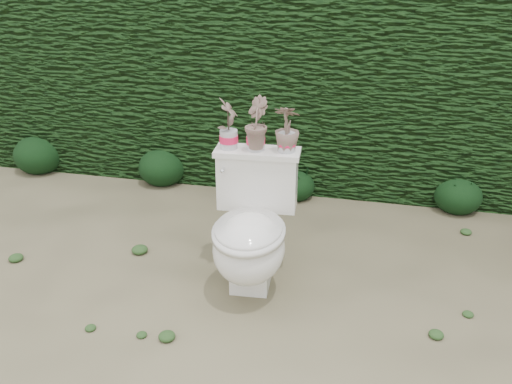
% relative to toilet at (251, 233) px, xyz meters
% --- Properties ---
extents(ground, '(60.00, 60.00, 0.00)m').
position_rel_toilet_xyz_m(ground, '(0.06, 0.21, -0.36)').
color(ground, gray).
rests_on(ground, ground).
extents(hedge, '(8.00, 1.00, 1.60)m').
position_rel_toilet_xyz_m(hedge, '(0.06, 1.81, 0.44)').
color(hedge, '#1D4416').
rests_on(hedge, ground).
extents(toilet, '(0.51, 0.71, 0.78)m').
position_rel_toilet_xyz_m(toilet, '(0.00, 0.00, 0.00)').
color(toilet, white).
rests_on(toilet, ground).
extents(potted_plant_left, '(0.11, 0.15, 0.28)m').
position_rel_toilet_xyz_m(potted_plant_left, '(-0.19, 0.23, 0.56)').
color(potted_plant_left, '#267C2E').
rests_on(potted_plant_left, toilet).
extents(potted_plant_center, '(0.18, 0.20, 0.30)m').
position_rel_toilet_xyz_m(potted_plant_center, '(-0.03, 0.24, 0.57)').
color(potted_plant_center, '#267C2E').
rests_on(potted_plant_center, toilet).
extents(potted_plant_right, '(0.15, 0.15, 0.26)m').
position_rel_toilet_xyz_m(potted_plant_right, '(0.15, 0.25, 0.55)').
color(potted_plant_right, '#267C2E').
rests_on(potted_plant_right, toilet).
extents(liriope_clump_0, '(0.44, 0.44, 0.35)m').
position_rel_toilet_xyz_m(liriope_clump_0, '(-2.26, 1.34, -0.18)').
color(liriope_clump_0, black).
rests_on(liriope_clump_0, ground).
extents(liriope_clump_1, '(0.40, 0.40, 0.32)m').
position_rel_toilet_xyz_m(liriope_clump_1, '(-1.08, 1.33, -0.19)').
color(liriope_clump_1, black).
rests_on(liriope_clump_1, ground).
extents(liriope_clump_2, '(0.31, 0.31, 0.25)m').
position_rel_toilet_xyz_m(liriope_clump_2, '(0.07, 1.27, -0.23)').
color(liriope_clump_2, black).
rests_on(liriope_clump_2, ground).
extents(liriope_clump_3, '(0.36, 0.36, 0.29)m').
position_rel_toilet_xyz_m(liriope_clump_3, '(1.31, 1.32, -0.21)').
color(liriope_clump_3, black).
rests_on(liriope_clump_3, ground).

